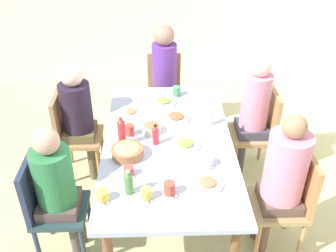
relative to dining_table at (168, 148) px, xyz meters
name	(u,v)px	position (x,y,z in m)	size (l,w,h in m)	color
ground_plane	(168,204)	(0.00, 0.00, -0.65)	(6.33, 6.33, 0.00)	#BFBA85
dining_table	(168,148)	(0.00, 0.00, 0.00)	(1.95, 1.07, 0.72)	#B0BCD3
chair_0	(72,131)	(-0.49, -0.91, -0.14)	(0.40, 0.40, 0.90)	#AF7B4F
person_0	(78,112)	(-0.49, -0.82, 0.07)	(0.30, 0.30, 1.21)	brown
chair_1	(49,204)	(0.49, -0.91, -0.14)	(0.40, 0.40, 0.90)	#274045
person_1	(57,184)	(0.49, -0.82, 0.05)	(0.30, 0.30, 1.18)	brown
chair_2	(164,88)	(-1.35, 0.00, -0.14)	(0.40, 0.40, 0.90)	#A47B57
person_2	(164,72)	(-1.26, 0.00, 0.11)	(0.30, 0.30, 1.29)	#565347
chair_3	(260,128)	(-0.49, 0.91, -0.14)	(0.40, 0.40, 0.90)	tan
person_3	(253,107)	(-0.49, 0.82, 0.09)	(0.30, 0.30, 1.27)	#3F4044
chair_4	(289,198)	(0.49, 0.91, -0.14)	(0.40, 0.40, 0.90)	#A48758
person_4	(283,175)	(0.49, 0.82, 0.09)	(0.31, 0.31, 1.26)	brown
plate_0	(185,144)	(0.07, 0.14, 0.08)	(0.25, 0.25, 0.04)	white
plate_1	(208,183)	(0.55, 0.27, 0.08)	(0.23, 0.23, 0.04)	silver
plate_2	(130,112)	(-0.46, -0.34, 0.08)	(0.20, 0.20, 0.04)	silver
plate_3	(176,117)	(-0.36, 0.08, 0.08)	(0.26, 0.26, 0.04)	silver
plate_4	(164,102)	(-0.64, -0.02, 0.08)	(0.24, 0.24, 0.04)	#E7E7C5
bowl_0	(151,128)	(-0.15, -0.14, 0.11)	(0.17, 0.17, 0.08)	beige
bowl_1	(127,151)	(0.19, -0.32, 0.12)	(0.25, 0.25, 0.10)	#9B6740
cup_0	(102,195)	(0.68, -0.47, 0.11)	(0.12, 0.08, 0.08)	yellow
cup_1	(177,91)	(-0.79, 0.11, 0.12)	(0.12, 0.08, 0.10)	#4D8C63
cup_2	(169,188)	(0.63, -0.01, 0.12)	(0.11, 0.08, 0.10)	#C74B3C
cup_3	(146,194)	(0.67, -0.17, 0.11)	(0.11, 0.07, 0.08)	#EDCC53
cup_4	(129,171)	(0.42, -0.30, 0.11)	(0.11, 0.07, 0.07)	#CB463F
cup_5	(208,161)	(0.33, 0.29, 0.11)	(0.12, 0.09, 0.08)	white
cup_6	(130,130)	(-0.11, -0.32, 0.12)	(0.11, 0.08, 0.09)	#D44539
bottle_0	(211,114)	(-0.24, 0.38, 0.18)	(0.05, 0.05, 0.23)	silver
bottle_1	(122,132)	(0.04, -0.38, 0.19)	(0.06, 0.06, 0.26)	red
bottle_2	(129,183)	(0.61, -0.29, 0.16)	(0.06, 0.06, 0.20)	#53853F
bottle_3	(155,135)	(0.03, -0.10, 0.15)	(0.05, 0.05, 0.18)	red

